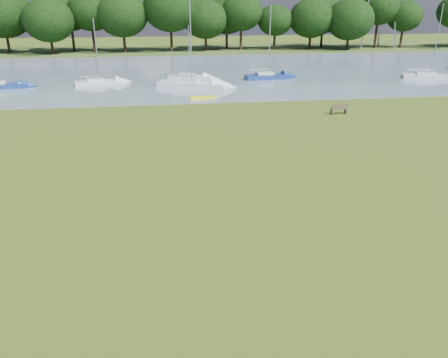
{
  "coord_description": "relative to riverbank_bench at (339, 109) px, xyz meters",
  "views": [
    {
      "loc": [
        -3.72,
        -19.34,
        9.1
      ],
      "look_at": [
        -1.22,
        -2.0,
        1.96
      ],
      "focal_mm": 35.0,
      "sensor_mm": 36.0,
      "label": 1
    }
  ],
  "objects": [
    {
      "name": "ground",
      "position": [
        -11.52,
        -16.2,
        -0.46
      ],
      "size": [
        220.0,
        220.0,
        0.0
      ],
      "primitive_type": "plane",
      "color": "#5F6321"
    },
    {
      "name": "river",
      "position": [
        -11.52,
        25.8,
        -0.46
      ],
      "size": [
        220.0,
        40.0,
        0.1
      ],
      "primitive_type": "cube",
      "color": "slate",
      "rests_on": "ground"
    },
    {
      "name": "far_bank",
      "position": [
        -11.52,
        55.8,
        -0.46
      ],
      "size": [
        220.0,
        20.0,
        0.4
      ],
      "primitive_type": "cube",
      "color": "#4C6626",
      "rests_on": "ground"
    },
    {
      "name": "riverbank_bench",
      "position": [
        0.0,
        0.0,
        0.0
      ],
      "size": [
        1.5,
        0.49,
        0.92
      ],
      "rotation": [
        0.0,
        0.0,
        0.03
      ],
      "color": "brown",
      "rests_on": "ground"
    },
    {
      "name": "kayak",
      "position": [
        -11.13,
        7.82,
        -0.28
      ],
      "size": [
        2.64,
        0.83,
        0.26
      ],
      "primitive_type": "cube",
      "rotation": [
        0.0,
        0.0,
        0.09
      ],
      "color": "yellow",
      "rests_on": "river"
    },
    {
      "name": "tree_line",
      "position": [
        -3.18,
        51.8,
        6.38
      ],
      "size": [
        159.43,
        9.55,
        11.56
      ],
      "color": "black",
      "rests_on": "far_bank"
    },
    {
      "name": "sailboat_0",
      "position": [
        -11.8,
        14.48,
        0.11
      ],
      "size": [
        8.13,
        4.95,
        9.5
      ],
      "rotation": [
        0.0,
        0.0,
        -0.38
      ],
      "color": "silver",
      "rests_on": "river"
    },
    {
      "name": "sailboat_2",
      "position": [
        -11.63,
        20.03,
        -0.0
      ],
      "size": [
        5.61,
        2.83,
        6.44
      ],
      "rotation": [
        0.0,
        0.0,
        -0.26
      ],
      "color": "silver",
      "rests_on": "river"
    },
    {
      "name": "sailboat_3",
      "position": [
        -22.39,
        17.78,
        -0.01
      ],
      "size": [
        5.78,
        2.55,
        7.31
      ],
      "rotation": [
        0.0,
        0.0,
        0.18
      ],
      "color": "silver",
      "rests_on": "river"
    },
    {
      "name": "sailboat_5",
      "position": [
        -1.85,
        18.74,
        0.11
      ],
      "size": [
        6.01,
        2.21,
        8.64
      ],
      "rotation": [
        0.0,
        0.0,
        0.1
      ],
      "color": "navy",
      "rests_on": "river"
    },
    {
      "name": "sailboat_6",
      "position": [
        18.61,
        16.21,
        0.03
      ],
      "size": [
        7.04,
        4.03,
        8.88
      ],
      "rotation": [
        0.0,
        0.0,
        -0.34
      ],
      "color": "silver",
      "rests_on": "river"
    },
    {
      "name": "sailboat_7",
      "position": [
        -33.1,
        16.78,
        0.04
      ],
      "size": [
        5.89,
        2.17,
        7.48
      ],
      "rotation": [
        0.0,
        0.0,
        0.1
      ],
      "color": "navy",
      "rests_on": "river"
    }
  ]
}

